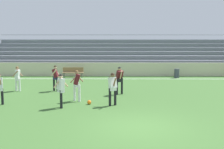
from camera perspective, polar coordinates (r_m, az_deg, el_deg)
ground_plane at (r=11.46m, az=5.58°, el=-10.45°), size 160.00×160.00×0.00m
field_line_sideline at (r=24.10m, az=2.92°, el=-0.88°), size 44.00×0.12×0.01m
sideline_wall at (r=25.81m, az=2.77°, el=1.03°), size 48.00×0.16×1.21m
bleacher_stand at (r=29.34m, az=1.94°, el=3.95°), size 27.05×5.88×3.79m
bench_far_right at (r=24.97m, az=-7.81°, el=0.61°), size 1.80×0.40×0.90m
trash_bin at (r=25.39m, az=12.86°, el=0.24°), size 0.45×0.45×0.77m
player_dark_wide_right at (r=15.75m, az=-7.07°, el=-1.64°), size 0.71×0.46×1.73m
player_white_trailing_run at (r=14.63m, az=0.12°, el=-2.33°), size 0.50×0.62×1.71m
player_white_on_ball at (r=14.40m, az=-10.21°, el=-2.61°), size 0.69×0.51×1.71m
player_white_challenging at (r=19.59m, az=-18.41°, el=-0.37°), size 0.58×0.45×1.63m
player_dark_overlapping at (r=18.94m, az=-11.28°, el=-0.25°), size 0.53×0.47×1.69m
player_dark_pressing_high at (r=17.47m, az=1.50°, el=-0.71°), size 0.53×0.65×1.71m
soccer_ball at (r=15.11m, az=-4.59°, el=-5.57°), size 0.22×0.22×0.22m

